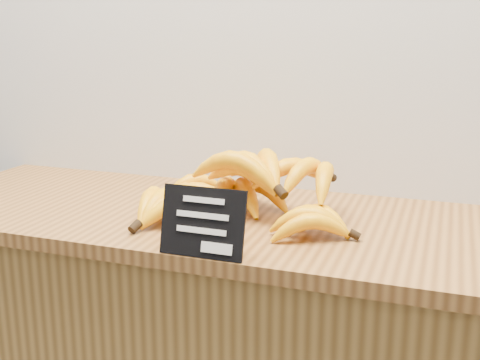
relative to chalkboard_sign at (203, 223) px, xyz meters
The scene contains 3 objects.
counter_top 0.26m from the chalkboard_sign, 90.39° to the left, with size 1.57×0.54×0.03m, color olive.
chalkboard_sign is the anchor object (origin of this frame).
banana_pile 0.24m from the chalkboard_sign, 92.10° to the left, with size 0.52×0.36×0.13m.
Camera 1 is at (0.50, 1.58, 1.32)m, focal length 45.00 mm.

